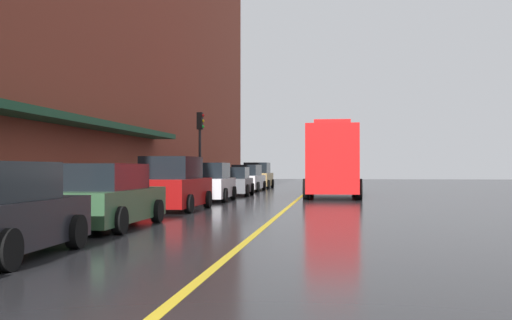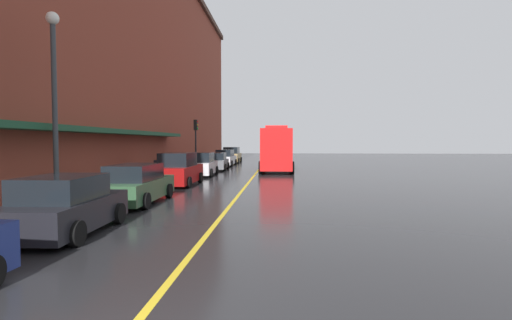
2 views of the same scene
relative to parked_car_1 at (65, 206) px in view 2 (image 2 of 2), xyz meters
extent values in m
plane|color=#232326|center=(3.93, 18.61, -0.77)|extent=(112.00, 112.00, 0.00)
cube|color=gray|center=(-2.27, 18.61, -0.69)|extent=(2.40, 70.00, 0.15)
cube|color=gold|center=(3.93, 18.61, -0.76)|extent=(0.16, 70.00, 0.01)
cube|color=brown|center=(-10.24, 17.61, 8.77)|extent=(13.53, 64.00, 19.07)
cube|color=#19472D|center=(-2.92, 9.61, 2.33)|extent=(1.20, 22.40, 0.24)
cube|color=black|center=(0.00, 0.06, -0.19)|extent=(2.01, 4.26, 0.80)
cube|color=black|center=(0.00, -0.15, 0.53)|extent=(1.76, 2.36, 0.65)
cylinder|color=black|center=(-0.99, 1.33, -0.45)|extent=(0.24, 0.65, 0.64)
cylinder|color=black|center=(0.91, 1.39, -0.45)|extent=(0.24, 0.65, 0.64)
cylinder|color=black|center=(-0.91, -1.27, -0.45)|extent=(0.24, 0.65, 0.64)
cylinder|color=black|center=(0.99, -1.21, -0.45)|extent=(0.24, 0.65, 0.64)
cube|color=#2D5133|center=(-0.06, 5.42, -0.19)|extent=(1.81, 4.91, 0.80)
cube|color=black|center=(-0.06, 5.17, 0.53)|extent=(1.62, 2.71, 0.65)
cylinder|color=black|center=(-0.97, 6.93, -0.45)|extent=(0.22, 0.64, 0.64)
cylinder|color=black|center=(0.83, 6.94, -0.45)|extent=(0.22, 0.64, 0.64)
cylinder|color=black|center=(-0.95, 3.89, -0.45)|extent=(0.22, 0.64, 0.64)
cylinder|color=black|center=(0.85, 3.90, -0.45)|extent=(0.22, 0.64, 0.64)
cube|color=maroon|center=(-0.04, 11.91, -0.11)|extent=(1.89, 4.67, 0.96)
cube|color=black|center=(-0.04, 11.68, 0.76)|extent=(1.68, 2.57, 0.78)
cylinder|color=black|center=(-0.96, 13.36, -0.45)|extent=(0.23, 0.64, 0.64)
cylinder|color=black|center=(0.91, 13.35, -0.45)|extent=(0.23, 0.64, 0.64)
cylinder|color=black|center=(-0.98, 10.47, -0.45)|extent=(0.23, 0.64, 0.64)
cylinder|color=black|center=(0.88, 10.46, -0.45)|extent=(0.23, 0.64, 0.64)
cube|color=silver|center=(0.00, 18.15, -0.16)|extent=(1.85, 4.27, 0.87)
cube|color=black|center=(0.01, 17.94, 0.63)|extent=(1.64, 2.36, 0.71)
cylinder|color=black|center=(-0.92, 19.45, -0.45)|extent=(0.23, 0.64, 0.64)
cylinder|color=black|center=(0.88, 19.48, -0.45)|extent=(0.23, 0.64, 0.64)
cylinder|color=black|center=(-0.87, 16.82, -0.45)|extent=(0.23, 0.64, 0.64)
cylinder|color=black|center=(0.92, 16.85, -0.45)|extent=(0.23, 0.64, 0.64)
cube|color=#595B60|center=(0.07, 23.98, -0.21)|extent=(2.04, 4.31, 0.76)
cube|color=black|center=(0.07, 23.77, 0.49)|extent=(1.78, 2.40, 0.62)
cylinder|color=black|center=(-0.94, 25.26, -0.45)|extent=(0.24, 0.65, 0.64)
cylinder|color=black|center=(0.97, 25.33, -0.45)|extent=(0.24, 0.65, 0.64)
cylinder|color=black|center=(-0.84, 22.63, -0.45)|extent=(0.24, 0.65, 0.64)
cylinder|color=black|center=(1.07, 22.70, -0.45)|extent=(0.24, 0.65, 0.64)
cube|color=silver|center=(0.01, 30.26, -0.17)|extent=(1.84, 4.90, 0.85)
cube|color=black|center=(0.00, 30.01, 0.61)|extent=(1.62, 2.71, 0.69)
cylinder|color=black|center=(-0.85, 31.78, -0.45)|extent=(0.23, 0.64, 0.64)
cylinder|color=black|center=(0.92, 31.75, -0.45)|extent=(0.23, 0.64, 0.64)
cylinder|color=black|center=(-0.91, 28.77, -0.45)|extent=(0.23, 0.64, 0.64)
cylinder|color=black|center=(0.86, 28.73, -0.45)|extent=(0.23, 0.64, 0.64)
cube|color=#A5844C|center=(-0.08, 36.22, -0.11)|extent=(1.95, 4.24, 0.96)
cube|color=black|center=(-0.08, 36.00, 0.76)|extent=(1.73, 2.34, 0.78)
cylinder|color=black|center=(-1.03, 37.53, -0.45)|extent=(0.23, 0.64, 0.64)
cylinder|color=black|center=(0.89, 37.51, -0.45)|extent=(0.23, 0.64, 0.64)
cylinder|color=black|center=(-1.06, 34.92, -0.45)|extent=(0.23, 0.64, 0.64)
cylinder|color=black|center=(0.86, 34.90, -0.45)|extent=(0.23, 0.64, 0.64)
cube|color=red|center=(5.59, 20.00, 1.18)|extent=(2.49, 2.56, 3.30)
cube|color=red|center=(5.57, 24.74, 1.05)|extent=(2.50, 6.21, 3.03)
cube|color=red|center=(5.59, 20.00, 2.95)|extent=(1.74, 0.61, 0.24)
cylinder|color=black|center=(6.85, 20.09, -0.27)|extent=(0.30, 1.00, 1.00)
cylinder|color=black|center=(4.33, 20.08, -0.27)|extent=(0.30, 1.00, 1.00)
cylinder|color=black|center=(6.83, 23.97, -0.27)|extent=(0.30, 1.00, 1.00)
cylinder|color=black|center=(4.32, 23.96, -0.27)|extent=(0.30, 1.00, 1.00)
cylinder|color=black|center=(6.83, 26.48, -0.27)|extent=(0.30, 1.00, 1.00)
cylinder|color=black|center=(4.31, 26.47, -0.27)|extent=(0.30, 1.00, 1.00)
cylinder|color=#4C4C51|center=(-1.42, 26.60, -0.09)|extent=(0.07, 0.07, 1.05)
cube|color=black|center=(-1.42, 26.60, 0.57)|extent=(0.14, 0.18, 0.28)
cylinder|color=#4C4C51|center=(-1.42, 27.98, -0.09)|extent=(0.07, 0.07, 1.05)
cube|color=black|center=(-1.42, 27.98, 0.57)|extent=(0.14, 0.18, 0.28)
cylinder|color=#4C4C51|center=(-1.42, 16.96, -0.09)|extent=(0.07, 0.07, 1.05)
cube|color=black|center=(-1.42, 16.96, 0.57)|extent=(0.14, 0.18, 0.28)
cylinder|color=#4C4C51|center=(-1.42, 11.77, -0.09)|extent=(0.07, 0.07, 1.05)
cube|color=black|center=(-1.42, 11.77, 0.57)|extent=(0.14, 0.18, 0.28)
cylinder|color=#33383D|center=(-2.02, 2.91, 2.63)|extent=(0.18, 0.18, 6.50)
sphere|color=white|center=(-2.02, 2.91, 6.10)|extent=(0.44, 0.44, 0.44)
cylinder|color=#232326|center=(-1.37, 22.18, 1.08)|extent=(0.14, 0.14, 3.40)
cube|color=black|center=(-1.37, 22.18, 3.23)|extent=(0.28, 0.36, 0.90)
sphere|color=red|center=(-1.21, 22.18, 3.53)|extent=(0.16, 0.16, 0.16)
sphere|color=gold|center=(-1.21, 22.18, 3.23)|extent=(0.16, 0.16, 0.16)
sphere|color=green|center=(-1.21, 22.18, 2.93)|extent=(0.16, 0.16, 0.16)
camera|label=1|loc=(5.77, -9.69, 0.75)|focal=43.28mm
camera|label=2|loc=(5.96, -10.05, 1.79)|focal=26.65mm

